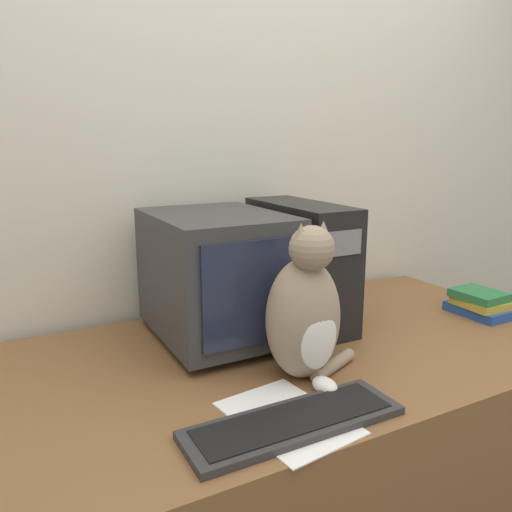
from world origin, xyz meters
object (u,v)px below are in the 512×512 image
(crt_monitor, at_px, (217,275))
(keyboard, at_px, (294,422))
(computer_tower, at_px, (300,264))
(pen, at_px, (212,429))
(book_stack, at_px, (480,304))
(cat, at_px, (306,314))

(crt_monitor, height_order, keyboard, crt_monitor)
(computer_tower, relative_size, pen, 2.99)
(book_stack, bearing_deg, computer_tower, 157.96)
(computer_tower, bearing_deg, book_stack, -22.04)
(crt_monitor, bearing_deg, keyboard, -96.19)
(cat, xyz_separation_m, book_stack, (0.81, 0.11, -0.13))
(crt_monitor, height_order, pen, crt_monitor)
(computer_tower, relative_size, keyboard, 0.93)
(cat, height_order, pen, cat)
(cat, bearing_deg, book_stack, 7.14)
(computer_tower, distance_m, keyboard, 0.67)
(keyboard, height_order, cat, cat)
(pen, bearing_deg, computer_tower, 42.05)
(book_stack, bearing_deg, pen, -168.55)
(crt_monitor, relative_size, cat, 1.17)
(computer_tower, relative_size, cat, 1.11)
(keyboard, relative_size, pen, 3.20)
(computer_tower, xyz_separation_m, book_stack, (0.60, -0.24, -0.16))
(keyboard, relative_size, cat, 1.19)
(crt_monitor, height_order, computer_tower, computer_tower)
(book_stack, relative_size, pen, 1.34)
(cat, bearing_deg, pen, -160.18)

